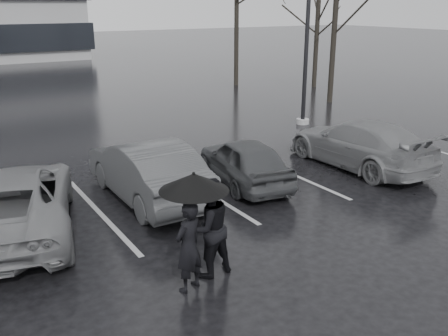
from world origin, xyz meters
name	(u,v)px	position (x,y,z in m)	size (l,w,h in m)	color
ground	(237,231)	(0.00, 0.00, 0.00)	(160.00, 160.00, 0.00)	black
car_main	(244,161)	(1.81, 2.43, 0.63)	(1.49, 3.71, 1.26)	black
car_west_a	(147,170)	(-0.86, 2.78, 0.75)	(1.58, 4.54, 1.50)	#28292B
car_west_b	(12,201)	(-4.05, 2.46, 0.72)	(2.37, 5.15, 1.43)	#4F4F52
car_east	(359,144)	(5.55, 1.88, 0.70)	(1.97, 4.84, 1.41)	#4F4F52
pedestrian_left	(188,247)	(-1.94, -1.48, 0.80)	(0.59, 0.38, 1.61)	black
pedestrian_right	(208,227)	(-1.41, -1.21, 0.91)	(0.89, 0.69, 1.83)	black
umbrella	(194,182)	(-1.70, -1.27, 1.84)	(1.19, 1.19, 2.02)	black
lamp_post	(308,15)	(7.76, 7.03, 4.25)	(0.51, 0.51, 9.28)	#9C9C9E
stall_stripes	(155,201)	(-0.80, 2.50, 0.00)	(19.72, 5.00, 0.00)	#A5A5A7
tree_east	(335,18)	(12.00, 10.00, 4.00)	(0.26, 0.26, 8.00)	black
tree_ne	(317,25)	(14.50, 14.00, 3.50)	(0.26, 0.26, 7.00)	black
tree_north	(237,11)	(11.00, 17.00, 4.25)	(0.26, 0.26, 8.50)	black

